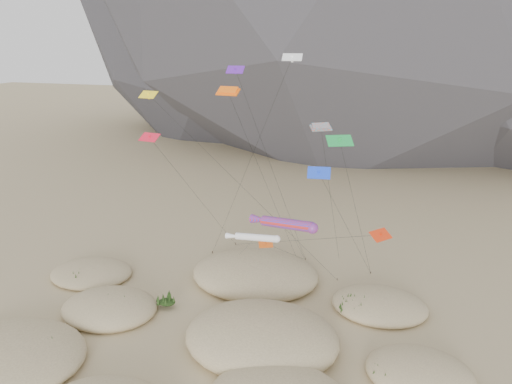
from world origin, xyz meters
The scene contains 9 objects.
ground centered at (0.00, 0.00, 0.00)m, with size 500.00×500.00×0.00m, color #CCB789.
dunes centered at (-1.05, 5.09, 0.73)m, with size 50.45×38.83×4.29m.
dune_grass centered at (0.21, 3.81, 0.85)m, with size 40.10×26.93×1.54m.
kite_stakes centered at (0.97, 23.98, 0.15)m, with size 22.20×8.27×0.30m.
rainbow_tube_kite centered at (5.20, 10.90, 10.74)m, with size 8.05×16.53×11.67m.
white_tube_kite centered at (2.55, 8.53, 9.78)m, with size 10.22×14.94×10.38m.
orange_parafoil centered at (-2.47, 15.39, 23.52)m, with size 7.08×11.68×24.28m.
multi_parafoil centered at (7.96, 15.13, 20.13)m, with size 2.39×13.44×20.84m.
delta_kites centered at (3.17, 11.76, 18.51)m, with size 28.69×22.01×27.87m.
Camera 1 is at (16.89, -36.72, 29.35)m, focal length 35.00 mm.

